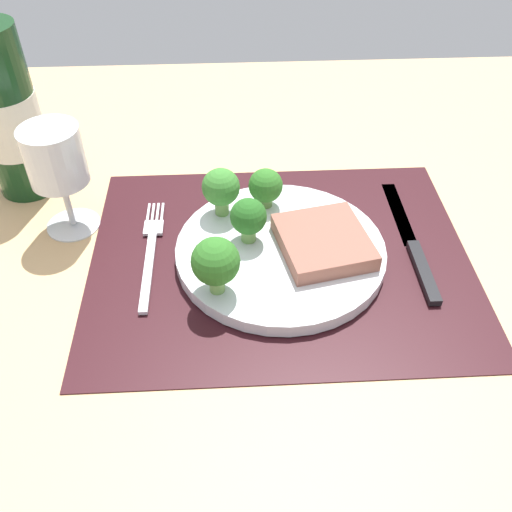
{
  "coord_description": "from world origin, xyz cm",
  "views": [
    {
      "loc": [
        -5.5,
        -49.25,
        46.21
      ],
      "look_at": [
        -2.98,
        -1.53,
        1.9
      ],
      "focal_mm": 39.63,
      "sensor_mm": 36.0,
      "label": 1
    }
  ],
  "objects_px": {
    "fork": "(151,251)",
    "wine_glass": "(56,162)",
    "wine_bottle": "(7,113)",
    "steak": "(323,242)",
    "knife": "(413,247)",
    "plate": "(280,251)"
  },
  "relations": [
    {
      "from": "plate",
      "to": "wine_bottle",
      "type": "xyz_separation_m",
      "value": [
        -0.33,
        0.16,
        0.1
      ]
    },
    {
      "from": "steak",
      "to": "wine_bottle",
      "type": "bearing_deg",
      "value": 155.94
    },
    {
      "from": "plate",
      "to": "wine_bottle",
      "type": "bearing_deg",
      "value": 153.7
    },
    {
      "from": "steak",
      "to": "knife",
      "type": "distance_m",
      "value": 0.12
    },
    {
      "from": "plate",
      "to": "wine_glass",
      "type": "distance_m",
      "value": 0.28
    },
    {
      "from": "plate",
      "to": "fork",
      "type": "relative_size",
      "value": 1.29
    },
    {
      "from": "knife",
      "to": "wine_bottle",
      "type": "xyz_separation_m",
      "value": [
        -0.5,
        0.16,
        0.11
      ]
    },
    {
      "from": "fork",
      "to": "knife",
      "type": "height_order",
      "value": "knife"
    },
    {
      "from": "fork",
      "to": "wine_bottle",
      "type": "height_order",
      "value": "wine_bottle"
    },
    {
      "from": "steak",
      "to": "fork",
      "type": "distance_m",
      "value": 0.21
    },
    {
      "from": "steak",
      "to": "wine_bottle",
      "type": "relative_size",
      "value": 0.35
    },
    {
      "from": "fork",
      "to": "steak",
      "type": "bearing_deg",
      "value": -7.5
    },
    {
      "from": "steak",
      "to": "plate",
      "type": "bearing_deg",
      "value": 173.04
    },
    {
      "from": "knife",
      "to": "wine_bottle",
      "type": "height_order",
      "value": "wine_bottle"
    },
    {
      "from": "steak",
      "to": "knife",
      "type": "xyz_separation_m",
      "value": [
        0.11,
        0.01,
        -0.02
      ]
    },
    {
      "from": "wine_bottle",
      "to": "wine_glass",
      "type": "distance_m",
      "value": 0.12
    },
    {
      "from": "wine_bottle",
      "to": "knife",
      "type": "bearing_deg",
      "value": -17.84
    },
    {
      "from": "wine_glass",
      "to": "steak",
      "type": "bearing_deg",
      "value": -14.77
    },
    {
      "from": "knife",
      "to": "wine_glass",
      "type": "height_order",
      "value": "wine_glass"
    },
    {
      "from": "fork",
      "to": "wine_glass",
      "type": "distance_m",
      "value": 0.15
    },
    {
      "from": "fork",
      "to": "wine_glass",
      "type": "relative_size",
      "value": 1.38
    },
    {
      "from": "plate",
      "to": "knife",
      "type": "height_order",
      "value": "plate"
    }
  ]
}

